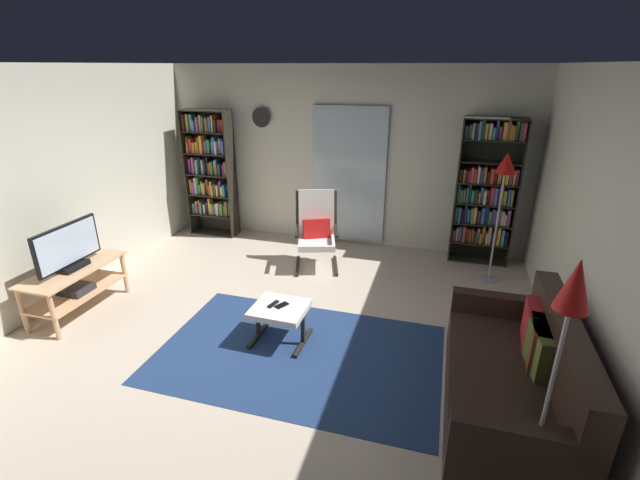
# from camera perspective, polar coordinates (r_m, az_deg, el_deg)

# --- Properties ---
(ground_plane) EXTENTS (7.02, 7.02, 0.00)m
(ground_plane) POSITION_cam_1_polar(r_m,az_deg,el_deg) (4.52, -6.17, -13.10)
(ground_plane) COLOR beige
(wall_back) EXTENTS (5.60, 0.06, 2.60)m
(wall_back) POSITION_cam_1_polar(r_m,az_deg,el_deg) (6.60, 2.97, 10.62)
(wall_back) COLOR beige
(wall_back) RESTS_ON ground
(wall_left) EXTENTS (0.06, 6.00, 2.60)m
(wall_left) POSITION_cam_1_polar(r_m,az_deg,el_deg) (5.54, -33.71, 4.79)
(wall_left) COLOR beige
(wall_left) RESTS_ON ground
(wall_right) EXTENTS (0.06, 6.00, 2.60)m
(wall_right) POSITION_cam_1_polar(r_m,az_deg,el_deg) (3.84, 33.56, -1.46)
(wall_right) COLOR beige
(wall_right) RESTS_ON ground
(glass_door_panel) EXTENTS (1.10, 0.01, 2.00)m
(glass_door_panel) POSITION_cam_1_polar(r_m,az_deg,el_deg) (6.57, 3.73, 8.32)
(glass_door_panel) COLOR silver
(area_rug) EXTENTS (2.67, 1.71, 0.01)m
(area_rug) POSITION_cam_1_polar(r_m,az_deg,el_deg) (4.35, -2.78, -14.47)
(area_rug) COLOR navy
(area_rug) RESTS_ON ground
(tv_stand) EXTENTS (0.50, 1.13, 0.53)m
(tv_stand) POSITION_cam_1_polar(r_m,az_deg,el_deg) (5.53, -29.14, -4.94)
(tv_stand) COLOR tan
(tv_stand) RESTS_ON ground
(television) EXTENTS (0.20, 0.82, 0.50)m
(television) POSITION_cam_1_polar(r_m,az_deg,el_deg) (5.38, -29.90, -0.98)
(television) COLOR black
(television) RESTS_ON tv_stand
(bookshelf_near_tv) EXTENTS (0.75, 0.30, 1.96)m
(bookshelf_near_tv) POSITION_cam_1_polar(r_m,az_deg,el_deg) (7.16, -14.11, 8.93)
(bookshelf_near_tv) COLOR black
(bookshelf_near_tv) RESTS_ON ground
(bookshelf_near_sofa) EXTENTS (0.79, 0.30, 1.97)m
(bookshelf_near_sofa) POSITION_cam_1_polar(r_m,az_deg,el_deg) (6.31, 20.80, 5.94)
(bookshelf_near_sofa) COLOR black
(bookshelf_near_sofa) RESTS_ON ground
(leather_sofa) EXTENTS (0.87, 1.79, 0.86)m
(leather_sofa) POSITION_cam_1_polar(r_m,az_deg,el_deg) (3.89, 24.10, -16.07)
(leather_sofa) COLOR #30211A
(leather_sofa) RESTS_ON ground
(lounge_armchair) EXTENTS (0.73, 0.78, 1.02)m
(lounge_armchair) POSITION_cam_1_polar(r_m,az_deg,el_deg) (5.91, -0.46, 1.60)
(lounge_armchair) COLOR black
(lounge_armchair) RESTS_ON ground
(ottoman) EXTENTS (0.53, 0.49, 0.39)m
(ottoman) POSITION_cam_1_polar(r_m,az_deg,el_deg) (4.37, -5.26, -9.39)
(ottoman) COLOR white
(ottoman) RESTS_ON ground
(tv_remote) EXTENTS (0.08, 0.15, 0.02)m
(tv_remote) POSITION_cam_1_polar(r_m,az_deg,el_deg) (4.36, -6.10, -8.28)
(tv_remote) COLOR black
(tv_remote) RESTS_ON ottoman
(cell_phone) EXTENTS (0.13, 0.16, 0.01)m
(cell_phone) POSITION_cam_1_polar(r_m,az_deg,el_deg) (4.35, -5.00, -8.45)
(cell_phone) COLOR black
(cell_phone) RESTS_ON ottoman
(floor_lamp_by_sofa) EXTENTS (0.22, 0.22, 1.68)m
(floor_lamp_by_sofa) POSITION_cam_1_polar(r_m,az_deg,el_deg) (2.69, 29.52, -8.68)
(floor_lamp_by_sofa) COLOR #A5A5AD
(floor_lamp_by_sofa) RESTS_ON ground
(floor_lamp_by_shelf) EXTENTS (0.23, 0.23, 1.64)m
(floor_lamp_by_shelf) POSITION_cam_1_polar(r_m,az_deg,el_deg) (5.64, 22.88, 7.86)
(floor_lamp_by_shelf) COLOR #A5A5AD
(floor_lamp_by_shelf) RESTS_ON ground
(wall_clock) EXTENTS (0.29, 0.03, 0.29)m
(wall_clock) POSITION_cam_1_polar(r_m,az_deg,el_deg) (6.84, -7.63, 15.52)
(wall_clock) COLOR silver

